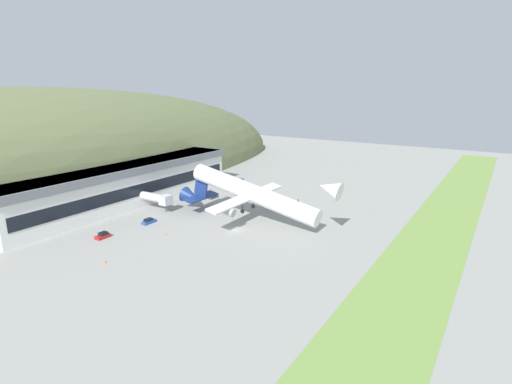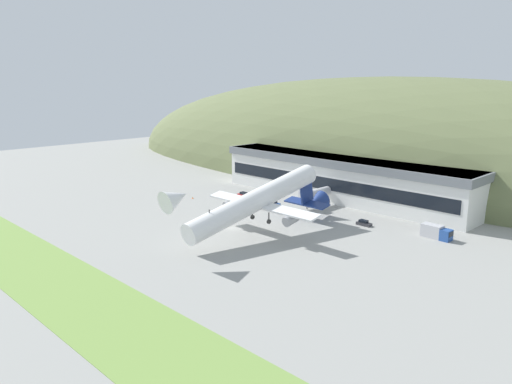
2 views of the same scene
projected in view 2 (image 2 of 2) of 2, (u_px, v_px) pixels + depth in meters
The scene contains 12 objects.
ground_plane at pixel (232, 228), 124.63m from camera, with size 374.94×374.94×0.00m, color gray.
grass_strip_foreground at pixel (51, 278), 93.16m from camera, with size 337.44×16.78×0.08m, color #759947.
hill_backdrop at pixel (384, 177), 189.23m from camera, with size 298.24×78.03×74.70m, color #667047.
terminal_building at pixel (345, 175), 154.23m from camera, with size 85.34×19.05×13.18m.
jetway_0 at pixel (314, 194), 144.01m from camera, with size 3.38×11.63×5.43m.
cargo_airplane at pixel (258, 201), 117.63m from camera, with size 33.55×52.14×15.02m.
service_car_0 at pixel (243, 195), 157.75m from camera, with size 3.72×1.88×1.53m.
service_car_1 at pixel (273, 203), 147.03m from camera, with size 4.23×1.72×1.47m.
service_car_2 at pixel (364, 223), 126.81m from camera, with size 3.89×1.67×1.40m.
fuel_truck at pixel (436, 232), 116.44m from camera, with size 7.18×2.86×3.08m.
traffic_cone_0 at pixel (238, 208), 142.65m from camera, with size 0.52×0.52×0.58m.
traffic_cone_1 at pixel (193, 198), 155.26m from camera, with size 0.52×0.52×0.58m.
Camera 2 is at (88.89, -80.15, 36.38)m, focal length 35.00 mm.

